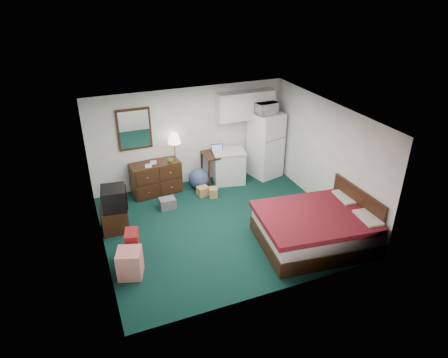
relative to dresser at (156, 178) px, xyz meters
name	(u,v)px	position (x,y,z in m)	size (l,w,h in m)	color
floor	(223,225)	(0.99, -1.98, -0.41)	(5.00, 4.50, 0.01)	black
ceiling	(222,116)	(0.99, -1.98, 2.09)	(5.00, 4.50, 0.01)	beige
walls	(222,174)	(0.99, -1.98, 0.84)	(5.01, 4.51, 2.50)	beige
mirror	(134,129)	(-0.36, 0.24, 1.24)	(0.80, 0.06, 1.00)	white
upper_cabinets	(245,105)	(2.44, 0.10, 1.54)	(1.50, 0.35, 0.70)	silver
headboard	(356,211)	(3.45, -3.28, 0.14)	(0.06, 1.56, 1.00)	black
dresser	(156,178)	(0.00, 0.00, 0.00)	(1.19, 0.54, 0.81)	black
floor_lamp	(175,161)	(0.54, 0.07, 0.33)	(0.32, 0.32, 1.47)	gold
desk	(216,168)	(1.58, -0.05, 0.01)	(0.66, 0.66, 0.83)	black
exercise_ball	(199,178)	(1.07, -0.17, -0.14)	(0.54, 0.54, 0.54)	navy
kitchen_counter	(229,167)	(1.89, -0.14, 0.02)	(0.78, 0.59, 0.85)	silver
fridge	(266,145)	(2.97, -0.10, 0.47)	(0.72, 0.72, 1.74)	white
bed	(315,229)	(2.47, -3.28, -0.06)	(2.17, 1.70, 0.70)	maroon
tv_stand	(114,219)	(-1.22, -1.27, -0.14)	(0.52, 0.57, 0.52)	black
suitcase	(133,245)	(-1.03, -2.42, -0.10)	(0.24, 0.38, 0.62)	#6C0603
retail_box	(130,263)	(-1.17, -2.86, -0.14)	(0.43, 0.43, 0.53)	beige
file_bin	(168,203)	(0.05, -0.84, -0.28)	(0.36, 0.27, 0.25)	slate
cardboard_box_a	(203,191)	(1.02, -0.57, -0.29)	(0.27, 0.23, 0.23)	#9A7A4A
cardboard_box_b	(213,192)	(1.24, -0.74, -0.29)	(0.20, 0.24, 0.24)	#9A7A4A
laptop	(218,150)	(1.62, -0.08, 0.53)	(0.30, 0.24, 0.21)	black
crt_tv	(114,198)	(-1.16, -1.27, 0.35)	(0.51, 0.55, 0.47)	black
microwave	(266,107)	(2.88, -0.16, 1.52)	(0.55, 0.30, 0.37)	white
book_a	(145,163)	(-0.26, -0.11, 0.51)	(0.15, 0.02, 0.21)	#9A7A4A
book_b	(150,159)	(-0.11, 0.03, 0.51)	(0.16, 0.02, 0.21)	#9A7A4A
mug	(170,160)	(0.37, -0.09, 0.47)	(0.13, 0.10, 0.13)	#4E8E36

